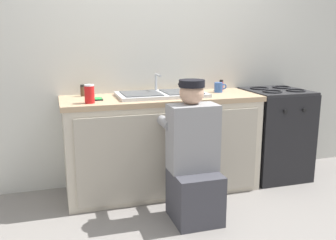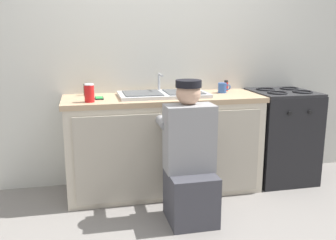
# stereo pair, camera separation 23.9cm
# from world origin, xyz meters

# --- Properties ---
(ground_plane) EXTENTS (12.00, 12.00, 0.00)m
(ground_plane) POSITION_xyz_m (0.00, 0.00, 0.00)
(ground_plane) COLOR gray
(back_wall) EXTENTS (6.00, 0.10, 2.50)m
(back_wall) POSITION_xyz_m (0.00, 0.65, 1.25)
(back_wall) COLOR silver
(back_wall) RESTS_ON ground_plane
(counter_cabinet) EXTENTS (1.75, 0.62, 0.85)m
(counter_cabinet) POSITION_xyz_m (0.00, 0.29, 0.43)
(counter_cabinet) COLOR beige
(counter_cabinet) RESTS_ON ground_plane
(countertop) EXTENTS (1.79, 0.62, 0.04)m
(countertop) POSITION_xyz_m (0.00, 0.30, 0.87)
(countertop) COLOR tan
(countertop) RESTS_ON counter_cabinet
(sink_double_basin) EXTENTS (0.80, 0.44, 0.19)m
(sink_double_basin) POSITION_xyz_m (0.00, 0.30, 0.92)
(sink_double_basin) COLOR silver
(sink_double_basin) RESTS_ON countertop
(stove_range) EXTENTS (0.58, 0.62, 0.92)m
(stove_range) POSITION_xyz_m (1.20, 0.30, 0.45)
(stove_range) COLOR black
(stove_range) RESTS_ON ground_plane
(plumber_person) EXTENTS (0.42, 0.61, 1.10)m
(plumber_person) POSITION_xyz_m (0.08, -0.33, 0.46)
(plumber_person) COLOR #3F3F47
(plumber_person) RESTS_ON ground_plane
(spice_bottle_pepper) EXTENTS (0.04, 0.04, 0.10)m
(spice_bottle_pepper) POSITION_xyz_m (-0.68, 0.51, 0.95)
(spice_bottle_pepper) COLOR #513823
(spice_bottle_pepper) RESTS_ON countertop
(soda_cup_red) EXTENTS (0.08, 0.08, 0.15)m
(soda_cup_red) POSITION_xyz_m (-0.66, 0.12, 0.97)
(soda_cup_red) COLOR red
(soda_cup_red) RESTS_ON countertop
(cell_phone) EXTENTS (0.07, 0.14, 0.01)m
(cell_phone) POSITION_xyz_m (-0.57, 0.28, 0.90)
(cell_phone) COLOR black
(cell_phone) RESTS_ON countertop
(coffee_mug) EXTENTS (0.13, 0.08, 0.09)m
(coffee_mug) POSITION_xyz_m (0.60, 0.37, 0.94)
(coffee_mug) COLOR #335699
(coffee_mug) RESTS_ON countertop
(spice_bottle_red) EXTENTS (0.04, 0.04, 0.10)m
(spice_bottle_red) POSITION_xyz_m (0.68, 0.48, 0.95)
(spice_bottle_red) COLOR red
(spice_bottle_red) RESTS_ON countertop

